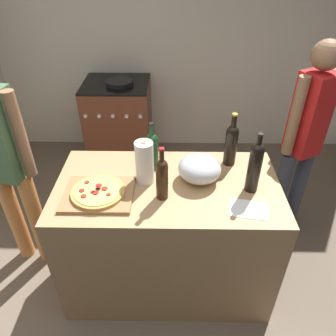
# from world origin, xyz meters

# --- Properties ---
(ground_plane) EXTENTS (4.41, 3.19, 0.02)m
(ground_plane) POSITION_xyz_m (0.00, 1.30, -0.01)
(ground_plane) COLOR #6B5B4C
(kitchen_wall_rear) EXTENTS (4.41, 0.10, 2.60)m
(kitchen_wall_rear) POSITION_xyz_m (0.00, 2.64, 1.30)
(kitchen_wall_rear) COLOR silver
(kitchen_wall_rear) RESTS_ON ground_plane
(counter) EXTENTS (1.37, 0.73, 0.89)m
(counter) POSITION_xyz_m (-0.05, 0.65, 0.44)
(counter) COLOR tan
(counter) RESTS_ON ground_plane
(cutting_board) EXTENTS (0.40, 0.32, 0.02)m
(cutting_board) POSITION_xyz_m (-0.45, 0.54, 0.90)
(cutting_board) COLOR #9E7247
(cutting_board) RESTS_ON counter
(pizza) EXTENTS (0.31, 0.31, 0.03)m
(pizza) POSITION_xyz_m (-0.45, 0.54, 0.92)
(pizza) COLOR tan
(pizza) RESTS_ON cutting_board
(mixing_bowl) EXTENTS (0.26, 0.26, 0.16)m
(mixing_bowl) POSITION_xyz_m (0.14, 0.70, 0.97)
(mixing_bowl) COLOR #B2B2B7
(mixing_bowl) RESTS_ON counter
(paper_towel_roll) EXTENTS (0.11, 0.11, 0.28)m
(paper_towel_roll) POSITION_xyz_m (-0.19, 0.68, 1.02)
(paper_towel_roll) COLOR white
(paper_towel_roll) RESTS_ON counter
(wine_bottle_dark) EXTENTS (0.07, 0.07, 0.33)m
(wine_bottle_dark) POSITION_xyz_m (-0.08, 0.53, 1.03)
(wine_bottle_dark) COLOR #331E0F
(wine_bottle_dark) RESTS_ON counter
(wine_bottle_amber) EXTENTS (0.08, 0.08, 0.36)m
(wine_bottle_amber) POSITION_xyz_m (0.35, 0.88, 1.04)
(wine_bottle_amber) COLOR black
(wine_bottle_amber) RESTS_ON counter
(wine_bottle_clear) EXTENTS (0.08, 0.08, 0.32)m
(wine_bottle_clear) POSITION_xyz_m (-0.15, 0.82, 1.02)
(wine_bottle_clear) COLOR #143819
(wine_bottle_clear) RESTS_ON counter
(wine_bottle_green) EXTENTS (0.08, 0.08, 0.38)m
(wine_bottle_green) POSITION_xyz_m (0.44, 0.61, 1.06)
(wine_bottle_green) COLOR black
(wine_bottle_green) RESTS_ON counter
(recipe_sheet) EXTENTS (0.23, 0.18, 0.00)m
(recipe_sheet) POSITION_xyz_m (0.40, 0.43, 0.89)
(recipe_sheet) COLOR white
(recipe_sheet) RESTS_ON counter
(stove) EXTENTS (0.67, 0.61, 0.95)m
(stove) POSITION_xyz_m (-0.60, 2.24, 0.46)
(stove) COLOR brown
(stove) RESTS_ON ground_plane
(person_in_stripes) EXTENTS (0.39, 0.24, 1.62)m
(person_in_stripes) POSITION_xyz_m (-1.11, 0.83, 0.94)
(person_in_stripes) COLOR #D88C4C
(person_in_stripes) RESTS_ON ground_plane
(person_in_red) EXTENTS (0.33, 0.27, 1.60)m
(person_in_red) POSITION_xyz_m (0.93, 1.17, 0.91)
(person_in_red) COLOR #383D4C
(person_in_red) RESTS_ON ground_plane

